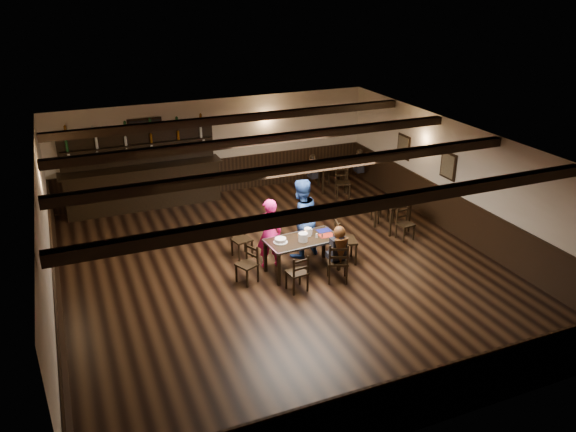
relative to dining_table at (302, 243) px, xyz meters
name	(u,v)px	position (x,y,z in m)	size (l,w,h in m)	color
ground	(284,269)	(-0.34, 0.23, -0.67)	(10.00, 10.00, 0.00)	black
room_shell	(283,192)	(-0.33, 0.27, 1.08)	(9.02, 10.02, 2.71)	beige
dining_table	(302,243)	(0.00, 0.00, 0.00)	(1.59, 0.87, 0.75)	black
chair_near_left	(299,271)	(-0.41, -0.75, -0.20)	(0.41, 0.40, 0.80)	black
chair_near_right	(338,260)	(0.47, -0.72, -0.15)	(0.53, 0.52, 0.89)	black
chair_end_left	(249,260)	(-1.17, 0.03, -0.20)	(0.48, 0.49, 0.80)	black
chair_end_right	(342,237)	(0.95, 0.06, -0.07)	(0.56, 0.58, 1.02)	black
chair_far_pushed	(240,236)	(-0.99, 1.18, -0.18)	(0.46, 0.44, 0.84)	black
woman_pink	(269,233)	(-0.56, 0.47, 0.11)	(0.57, 0.37, 1.56)	#FF1E9F
man_blue	(300,218)	(0.26, 0.69, 0.23)	(0.87, 0.68, 1.80)	navy
seated_person	(339,245)	(0.50, -0.67, 0.15)	(0.33, 0.49, 0.80)	black
cake	(280,241)	(-0.48, 0.03, 0.12)	(0.29, 0.29, 0.09)	white
plate_stack_a	(303,237)	(-0.03, -0.10, 0.17)	(0.19, 0.19, 0.18)	white
plate_stack_b	(308,232)	(0.17, 0.11, 0.17)	(0.15, 0.15, 0.17)	white
tea_light	(303,236)	(0.05, 0.09, 0.11)	(0.06, 0.06, 0.06)	#A5A8AD
salt_shaker	(317,235)	(0.30, -0.05, 0.13)	(0.04, 0.04, 0.10)	silver
pepper_shaker	(322,236)	(0.40, -0.10, 0.13)	(0.04, 0.04, 0.09)	#A5A8AD
drink_glass	(310,232)	(0.24, 0.14, 0.14)	(0.08, 0.08, 0.12)	silver
menu_red	(327,235)	(0.54, -0.04, 0.09)	(0.32, 0.22, 0.00)	maroon
menu_blue	(324,230)	(0.59, 0.20, 0.09)	(0.29, 0.21, 0.00)	#0F0F4D
bar_counter	(143,181)	(-2.46, 4.94, 0.06)	(4.22, 0.70, 2.20)	black
back_table_a	(393,205)	(2.89, 1.07, -0.03)	(0.78, 0.78, 0.75)	black
back_table_b	(332,168)	(2.79, 4.13, -0.02)	(0.98, 0.98, 0.75)	black
bg_patron_left	(313,166)	(2.15, 4.12, 0.14)	(0.21, 0.34, 0.68)	black
bg_patron_right	(359,160)	(3.62, 4.06, 0.14)	(0.21, 0.34, 0.68)	black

